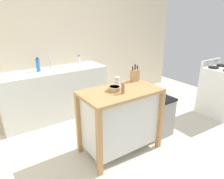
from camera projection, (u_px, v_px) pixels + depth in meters
The scene contains 13 objects.
ground_plane at pixel (123, 157), 2.79m from camera, with size 6.77×6.77×0.00m, color beige.
wall_back at pixel (61, 44), 3.91m from camera, with size 5.77×0.10×2.60m, color beige.
kitchen_island at pixel (120, 118), 2.79m from camera, with size 1.06×0.61×0.91m.
knife_block at pixel (135, 75), 2.99m from camera, with size 0.11×0.09×0.25m.
bowl_ceramic_wide at pixel (115, 88), 2.63m from camera, with size 0.16×0.16×0.06m.
drinking_cup at pixel (117, 81), 2.83m from camera, with size 0.07×0.07×0.11m.
pepper_grinder at pixel (123, 88), 2.52m from camera, with size 0.04×0.04×0.15m.
trash_bin at pixel (162, 117), 3.21m from camera, with size 0.36×0.28×0.63m.
sink_counter at pixel (56, 94), 3.77m from camera, with size 1.89×0.60×0.91m.
sink_faucet at pixel (50, 62), 3.68m from camera, with size 0.02×0.02×0.22m.
bottle_hand_soap at pixel (79, 61), 3.93m from camera, with size 0.05×0.05×0.20m.
bottle_dish_soap at pixel (38, 65), 3.49m from camera, with size 0.07×0.07×0.24m.
stove at pixel (220, 91), 3.87m from camera, with size 0.60×0.60×1.03m.
Camera 1 is at (-1.42, -1.82, 1.84)m, focal length 32.58 mm.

